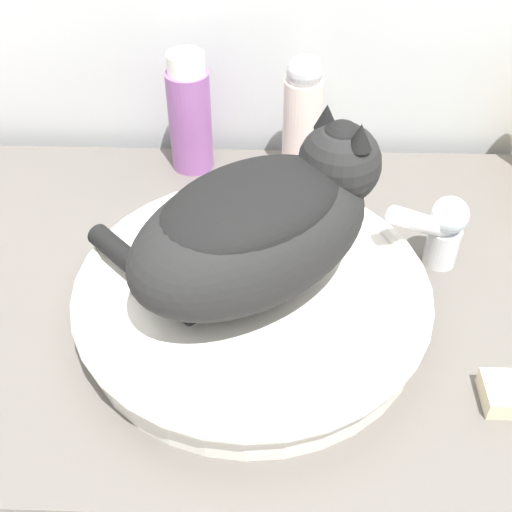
# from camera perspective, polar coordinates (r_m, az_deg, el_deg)

# --- Properties ---
(vanity_counter) EXTENTS (1.24, 0.64, 0.81)m
(vanity_counter) POSITION_cam_1_polar(r_m,az_deg,el_deg) (1.16, -0.13, -16.87)
(vanity_counter) COLOR #56514C
(vanity_counter) RESTS_ON ground_plane
(sink_basin) EXTENTS (0.43, 0.43, 0.06)m
(sink_basin) POSITION_cam_1_polar(r_m,az_deg,el_deg) (0.78, 0.03, -3.56)
(sink_basin) COLOR white
(sink_basin) RESTS_ON vanity_counter
(cat) EXTENTS (0.39, 0.33, 0.18)m
(cat) POSITION_cam_1_polar(r_m,az_deg,el_deg) (0.71, 0.68, 3.06)
(cat) COLOR black
(cat) RESTS_ON sink_basin
(faucet) EXTENTS (0.12, 0.07, 0.12)m
(faucet) POSITION_cam_1_polar(r_m,az_deg,el_deg) (0.86, 16.11, 2.38)
(faucet) COLOR silver
(faucet) RESTS_ON vanity_counter
(lotion_bottle_white) EXTENTS (0.06, 0.06, 0.19)m
(lotion_bottle_white) POSITION_cam_1_polar(r_m,az_deg,el_deg) (1.01, 4.14, 12.43)
(lotion_bottle_white) COLOR silver
(lotion_bottle_white) RESTS_ON vanity_counter
(mouthwash_bottle) EXTENTS (0.07, 0.07, 0.19)m
(mouthwash_bottle) POSITION_cam_1_polar(r_m,az_deg,el_deg) (1.02, -5.91, 12.38)
(mouthwash_bottle) COLOR #93569E
(mouthwash_bottle) RESTS_ON vanity_counter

